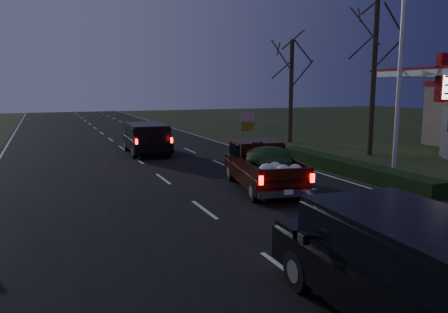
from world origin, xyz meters
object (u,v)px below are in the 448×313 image
object	(u,v)px
lead_suv	(146,136)
pickup_truck	(263,163)
light_pole	(402,46)
rear_suv	(417,263)

from	to	relation	value
lead_suv	pickup_truck	bearing A→B (deg)	-75.93
light_pole	lead_suv	world-z (taller)	light_pole
lead_suv	rear_suv	distance (m)	19.83
lead_suv	light_pole	bearing A→B (deg)	-47.27
light_pole	rear_suv	world-z (taller)	light_pole
pickup_truck	light_pole	bearing A→B (deg)	11.52
light_pole	pickup_truck	size ratio (longest dim) A/B	1.76
light_pole	lead_suv	distance (m)	13.99
pickup_truck	lead_suv	size ratio (longest dim) A/B	1.04
lead_suv	rear_suv	size ratio (longest dim) A/B	0.94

